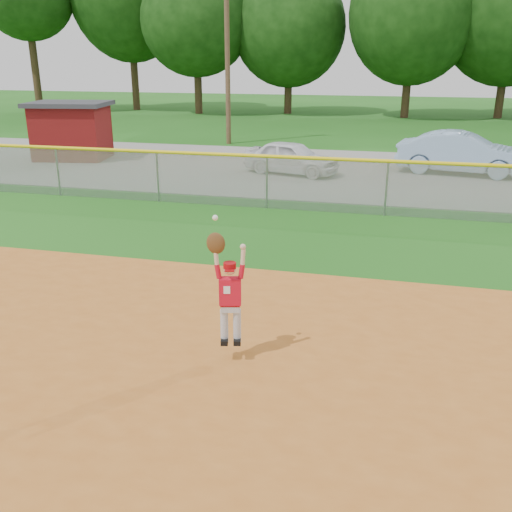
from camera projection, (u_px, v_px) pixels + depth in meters
The scene contains 9 objects.
ground at pixel (357, 439), 6.56m from camera, with size 120.00×120.00×0.00m, color #1A5413.
parking_strip at pixel (389, 174), 21.21m from camera, with size 44.00×10.00×0.03m, color slate.
car_white_a at pixel (291, 157), 20.95m from camera, with size 1.41×3.51×1.20m, color white.
car_blue at pixel (462, 153), 20.87m from camera, with size 1.60×4.59×1.51m, color #84A3C5.
utility_shed at pixel (72, 130), 23.84m from camera, with size 3.52×2.95×2.37m.
outfield_fence at pixel (387, 184), 15.43m from camera, with size 40.06×0.10×1.55m.
power_lines at pixel (424, 43), 24.93m from camera, with size 19.40×0.24×9.00m.
tree_line at pixel (420, 3), 38.56m from camera, with size 62.37×13.00×14.43m.
ballplayer at pixel (228, 290), 7.85m from camera, with size 0.54×0.28×1.87m.
Camera 1 is at (0.18, -5.61, 4.17)m, focal length 40.00 mm.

